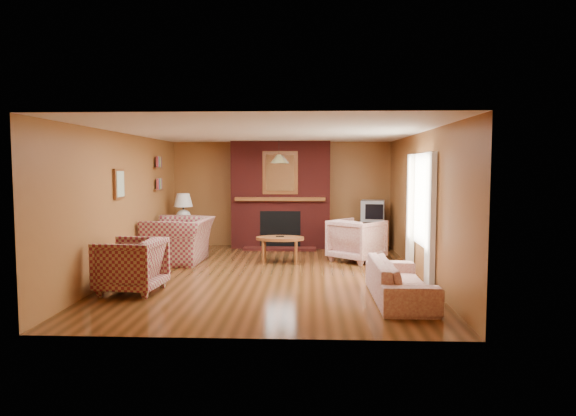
{
  "coord_description": "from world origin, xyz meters",
  "views": [
    {
      "loc": [
        0.66,
        -8.57,
        1.83
      ],
      "look_at": [
        0.27,
        0.6,
        1.09
      ],
      "focal_mm": 32.0,
      "sensor_mm": 36.0,
      "label": 1
    }
  ],
  "objects_px": {
    "coffee_table": "(280,240)",
    "side_table": "(184,237)",
    "fireplace": "(281,196)",
    "floral_armchair": "(357,240)",
    "plaid_armchair": "(131,265)",
    "plaid_loveseat": "(179,240)",
    "floral_sofa": "(400,280)",
    "crt_tv": "(373,211)",
    "table_lamp": "(183,207)",
    "tv_stand": "(372,235)"
  },
  "relations": [
    {
      "from": "floral_sofa",
      "to": "floral_armchair",
      "type": "xyz_separation_m",
      "value": [
        -0.32,
        2.92,
        0.14
      ]
    },
    {
      "from": "plaid_loveseat",
      "to": "tv_stand",
      "type": "height_order",
      "value": "plaid_loveseat"
    },
    {
      "from": "plaid_armchair",
      "to": "floral_armchair",
      "type": "distance_m",
      "value": 4.41
    },
    {
      "from": "coffee_table",
      "to": "crt_tv",
      "type": "relative_size",
      "value": 1.6
    },
    {
      "from": "table_lamp",
      "to": "fireplace",
      "type": "bearing_deg",
      "value": 14.29
    },
    {
      "from": "fireplace",
      "to": "floral_armchair",
      "type": "bearing_deg",
      "value": -45.9
    },
    {
      "from": "coffee_table",
      "to": "table_lamp",
      "type": "height_order",
      "value": "table_lamp"
    },
    {
      "from": "plaid_loveseat",
      "to": "side_table",
      "type": "bearing_deg",
      "value": -167.47
    },
    {
      "from": "fireplace",
      "to": "table_lamp",
      "type": "relative_size",
      "value": 3.54
    },
    {
      "from": "floral_sofa",
      "to": "crt_tv",
      "type": "bearing_deg",
      "value": -2.32
    },
    {
      "from": "plaid_loveseat",
      "to": "coffee_table",
      "type": "xyz_separation_m",
      "value": [
        1.94,
        -0.02,
        0.01
      ]
    },
    {
      "from": "fireplace",
      "to": "floral_armchair",
      "type": "distance_m",
      "value": 2.39
    },
    {
      "from": "floral_sofa",
      "to": "crt_tv",
      "type": "xyz_separation_m",
      "value": [
        0.15,
        4.36,
        0.59
      ]
    },
    {
      "from": "floral_sofa",
      "to": "coffee_table",
      "type": "bearing_deg",
      "value": 34.04
    },
    {
      "from": "plaid_loveseat",
      "to": "table_lamp",
      "type": "xyz_separation_m",
      "value": [
        -0.25,
        1.35,
        0.53
      ]
    },
    {
      "from": "side_table",
      "to": "table_lamp",
      "type": "distance_m",
      "value": 0.67
    },
    {
      "from": "floral_armchair",
      "to": "coffee_table",
      "type": "relative_size",
      "value": 0.98
    },
    {
      "from": "side_table",
      "to": "plaid_armchair",
      "type": "bearing_deg",
      "value": -87.7
    },
    {
      "from": "floral_armchair",
      "to": "tv_stand",
      "type": "height_order",
      "value": "floral_armchair"
    },
    {
      "from": "fireplace",
      "to": "crt_tv",
      "type": "bearing_deg",
      "value": -5.3
    },
    {
      "from": "plaid_armchair",
      "to": "tv_stand",
      "type": "xyz_separation_m",
      "value": [
        4.0,
        4.09,
        -0.08
      ]
    },
    {
      "from": "plaid_loveseat",
      "to": "side_table",
      "type": "xyz_separation_m",
      "value": [
        -0.25,
        1.35,
        -0.14
      ]
    },
    {
      "from": "floral_sofa",
      "to": "crt_tv",
      "type": "height_order",
      "value": "crt_tv"
    },
    {
      "from": "floral_sofa",
      "to": "side_table",
      "type": "relative_size",
      "value": 3.24
    },
    {
      "from": "plaid_loveseat",
      "to": "floral_sofa",
      "type": "relative_size",
      "value": 0.7
    },
    {
      "from": "floral_armchair",
      "to": "coffee_table",
      "type": "bearing_deg",
      "value": 51.2
    },
    {
      "from": "plaid_loveseat",
      "to": "fireplace",
      "type": "bearing_deg",
      "value": 137.63
    },
    {
      "from": "plaid_armchair",
      "to": "floral_armchair",
      "type": "height_order",
      "value": "floral_armchair"
    },
    {
      "from": "coffee_table",
      "to": "side_table",
      "type": "height_order",
      "value": "side_table"
    },
    {
      "from": "plaid_loveseat",
      "to": "plaid_armchair",
      "type": "height_order",
      "value": "plaid_loveseat"
    },
    {
      "from": "floral_sofa",
      "to": "table_lamp",
      "type": "height_order",
      "value": "table_lamp"
    },
    {
      "from": "plaid_loveseat",
      "to": "floral_sofa",
      "type": "height_order",
      "value": "plaid_loveseat"
    },
    {
      "from": "floral_armchair",
      "to": "coffee_table",
      "type": "distance_m",
      "value": 1.51
    },
    {
      "from": "plaid_loveseat",
      "to": "crt_tv",
      "type": "relative_size",
      "value": 2.29
    },
    {
      "from": "plaid_loveseat",
      "to": "side_table",
      "type": "height_order",
      "value": "plaid_loveseat"
    },
    {
      "from": "fireplace",
      "to": "floral_sofa",
      "type": "xyz_separation_m",
      "value": [
        1.9,
        -4.55,
        -0.91
      ]
    },
    {
      "from": "side_table",
      "to": "crt_tv",
      "type": "distance_m",
      "value": 4.2
    },
    {
      "from": "plaid_loveseat",
      "to": "floral_sofa",
      "type": "xyz_separation_m",
      "value": [
        3.75,
        -2.66,
        -0.15
      ]
    },
    {
      "from": "plaid_armchair",
      "to": "coffee_table",
      "type": "height_order",
      "value": "plaid_armchair"
    },
    {
      "from": "floral_sofa",
      "to": "tv_stand",
      "type": "xyz_separation_m",
      "value": [
        0.15,
        4.36,
        0.04
      ]
    },
    {
      "from": "tv_stand",
      "to": "crt_tv",
      "type": "relative_size",
      "value": 1.1
    },
    {
      "from": "plaid_loveseat",
      "to": "floral_armchair",
      "type": "xyz_separation_m",
      "value": [
        3.43,
        0.26,
        -0.02
      ]
    },
    {
      "from": "crt_tv",
      "to": "coffee_table",
      "type": "bearing_deg",
      "value": -138.76
    },
    {
      "from": "fireplace",
      "to": "coffee_table",
      "type": "bearing_deg",
      "value": -87.25
    },
    {
      "from": "table_lamp",
      "to": "tv_stand",
      "type": "relative_size",
      "value": 1.08
    },
    {
      "from": "floral_armchair",
      "to": "tv_stand",
      "type": "xyz_separation_m",
      "value": [
        0.47,
        1.44,
        -0.09
      ]
    },
    {
      "from": "plaid_armchair",
      "to": "crt_tv",
      "type": "height_order",
      "value": "crt_tv"
    },
    {
      "from": "floral_sofa",
      "to": "crt_tv",
      "type": "relative_size",
      "value": 3.25
    },
    {
      "from": "fireplace",
      "to": "tv_stand",
      "type": "relative_size",
      "value": 3.81
    },
    {
      "from": "plaid_armchair",
      "to": "plaid_loveseat",
      "type": "bearing_deg",
      "value": -177.1
    }
  ]
}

